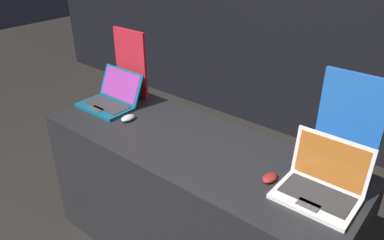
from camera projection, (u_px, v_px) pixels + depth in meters
The scene contains 8 objects.
wall_back at pixel (334, 2), 3.22m from camera, with size 8.00×0.05×2.80m.
display_counter at pixel (192, 203), 2.35m from camera, with size 1.93×0.70×0.88m.
laptop_front at pixel (111, 98), 2.57m from camera, with size 0.37×0.32×0.23m.
mouse_front at pixel (128, 118), 2.39m from camera, with size 0.07×0.10×0.03m.
promo_stand_front at pixel (131, 66), 2.62m from camera, with size 0.29×0.07×0.49m.
laptop_back at pixel (321, 184), 1.71m from camera, with size 0.36×0.28×0.27m.
mouse_back at pixel (270, 178), 1.83m from camera, with size 0.06×0.09×0.03m.
promo_stand_back at pixel (349, 127), 1.80m from camera, with size 0.31×0.07×0.52m.
Camera 1 is at (1.16, -1.07, 2.00)m, focal length 35.00 mm.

